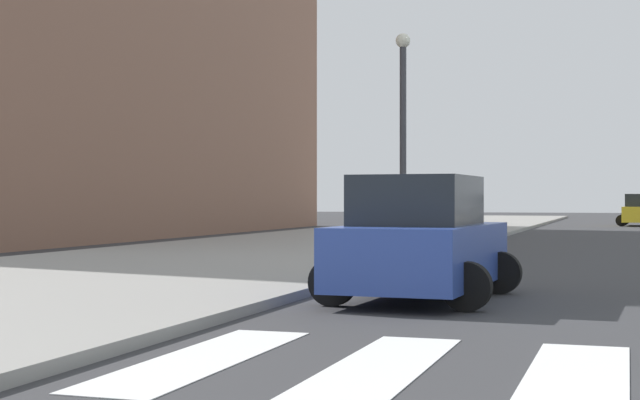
{
  "coord_description": "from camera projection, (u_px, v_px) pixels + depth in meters",
  "views": [
    {
      "loc": [
        -2.26,
        -4.76,
        1.59
      ],
      "look_at": [
        -11.61,
        24.33,
        1.56
      ],
      "focal_mm": 53.99,
      "sensor_mm": 36.0,
      "label": 1
    }
  ],
  "objects": [
    {
      "name": "car_yellow_fourth",
      "position": [
        640.0,
        211.0,
        56.55
      ],
      "size": [
        2.75,
        4.3,
        1.89
      ],
      "rotation": [
        0.0,
        0.0,
        -0.04
      ],
      "color": "gold",
      "rests_on": "ground"
    },
    {
      "name": "car_blue_nearest",
      "position": [
        420.0,
        242.0,
        15.14
      ],
      "size": [
        2.86,
        4.46,
        1.95
      ],
      "rotation": [
        0.0,
        0.0,
        -0.05
      ],
      "color": "#2D479E",
      "rests_on": "ground"
    },
    {
      "name": "street_lamp",
      "position": [
        403.0,
        119.0,
        28.75
      ],
      "size": [
        0.44,
        0.44,
        6.41
      ],
      "color": "#38383D",
      "rests_on": "sidewalk_kerb_west"
    },
    {
      "name": "sidewalk_kerb_west",
      "position": [
        252.0,
        254.0,
        26.61
      ],
      "size": [
        10.0,
        120.0,
        0.15
      ],
      "primitive_type": "cube",
      "color": "gray",
      "rests_on": "ground"
    }
  ]
}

